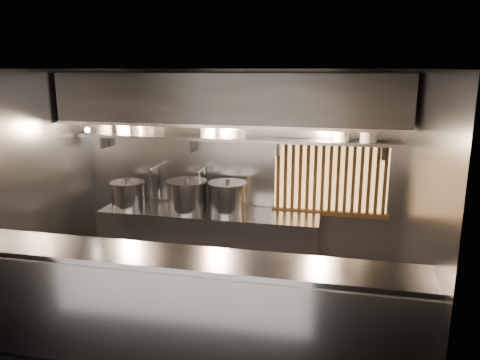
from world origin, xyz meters
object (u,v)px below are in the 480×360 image
at_px(stock_pot_mid, 187,195).
at_px(stock_pot_right, 228,197).
at_px(heat_lamp, 86,125).
at_px(stock_pot_left, 128,194).
at_px(pendant_bulb, 224,134).

height_order(stock_pot_mid, stock_pot_right, stock_pot_mid).
distance_m(heat_lamp, stock_pot_right, 2.11).
distance_m(stock_pot_left, stock_pot_right, 1.43).
relative_size(stock_pot_left, stock_pot_mid, 0.89).
xyz_separation_m(heat_lamp, stock_pot_left, (0.42, 0.25, -0.98)).
xyz_separation_m(stock_pot_left, stock_pot_right, (1.43, 0.06, 0.03)).
distance_m(pendant_bulb, stock_pot_right, 0.85).
height_order(pendant_bulb, stock_pot_mid, pendant_bulb).
relative_size(pendant_bulb, stock_pot_mid, 0.28).
xyz_separation_m(heat_lamp, pendant_bulb, (1.80, 0.35, -0.11)).
height_order(heat_lamp, stock_pot_mid, heat_lamp).
relative_size(heat_lamp, stock_pot_left, 0.58).
distance_m(pendant_bulb, stock_pot_left, 1.64).
bearing_deg(pendant_bulb, heat_lamp, -169.00).
relative_size(stock_pot_left, stock_pot_right, 1.03).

